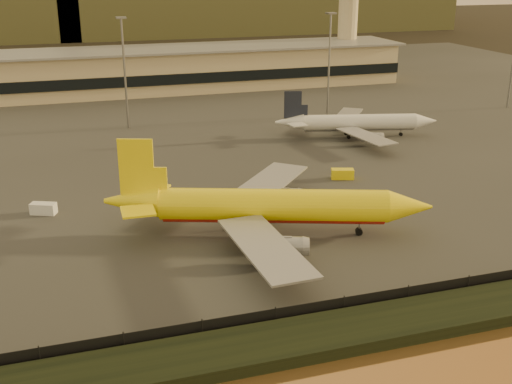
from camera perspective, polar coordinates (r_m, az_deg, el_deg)
ground at (r=82.89m, az=2.67°, el=-6.82°), size 900.00×900.00×0.00m
embankment at (r=68.92m, az=7.69°, el=-12.28°), size 320.00×7.00×1.40m
tarmac at (r=170.49m, az=-8.53°, el=7.02°), size 320.00×220.00×0.20m
perimeter_fence at (r=71.71m, az=6.34°, el=-10.29°), size 300.00×0.05×2.20m
terminal_building at (r=197.68m, az=-14.36°, el=10.19°), size 202.00×25.00×12.60m
control_tower at (r=222.79m, az=8.20°, el=15.61°), size 11.20×11.20×35.50m
apron_light_masts at (r=151.64m, az=-1.82°, el=11.66°), size 152.20×12.20×25.40m
dhl_cargo_jet at (r=90.94m, az=1.02°, el=-1.31°), size 45.36×43.12×13.94m
white_narrowbody_jet at (r=145.14m, az=8.92°, el=6.08°), size 36.06×34.53×10.47m
gse_vehicle_yellow at (r=116.55m, az=7.69°, el=1.60°), size 4.34×2.95×1.79m
gse_vehicle_white at (r=104.68m, az=-18.38°, el=-1.41°), size 4.23×3.13×1.74m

